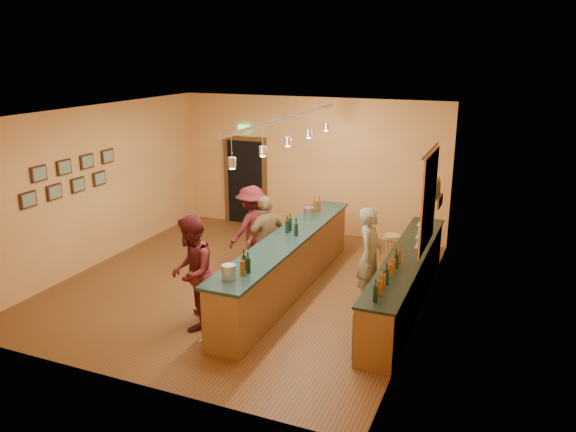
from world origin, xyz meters
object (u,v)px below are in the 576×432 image
at_px(back_counter, 405,280).
at_px(bartender, 370,256).
at_px(tasting_bar, 288,260).
at_px(customer_c, 252,227).
at_px(bar_stool, 392,242).
at_px(customer_b, 266,239).
at_px(customer_a, 192,272).

bearing_deg(back_counter, bartender, -176.13).
relative_size(tasting_bar, customer_c, 3.03).
distance_m(back_counter, bartender, 0.72).
relative_size(customer_c, bar_stool, 2.37).
xyz_separation_m(customer_b, customer_c, (-0.57, 0.54, 0.01)).
bearing_deg(bartender, tasting_bar, 98.69).
distance_m(tasting_bar, customer_a, 2.02).
bearing_deg(bartender, bar_stool, 2.09).
distance_m(bartender, customer_b, 2.02).
bearing_deg(customer_b, bartender, 108.68).
xyz_separation_m(bartender, customer_a, (-2.34, -1.93, 0.06)).
height_order(back_counter, customer_c, customer_c).
distance_m(customer_a, bar_stool, 4.33).
xyz_separation_m(customer_a, customer_b, (0.33, 2.08, -0.08)).
height_order(bartender, bar_stool, bartender).
relative_size(back_counter, tasting_bar, 0.89).
xyz_separation_m(back_counter, customer_c, (-3.20, 0.65, 0.35)).
relative_size(back_counter, customer_a, 2.49).
distance_m(back_counter, bar_stool, 1.74).
bearing_deg(customer_a, back_counter, 103.01).
bearing_deg(back_counter, bar_stool, 109.72).
height_order(customer_a, bar_stool, customer_a).
distance_m(tasting_bar, bartender, 1.49).
distance_m(bartender, customer_c, 2.67).
height_order(back_counter, tasting_bar, tasting_bar).
xyz_separation_m(tasting_bar, bartender, (1.47, 0.14, 0.25)).
relative_size(tasting_bar, bar_stool, 7.19).
xyz_separation_m(back_counter, bartender, (-0.62, -0.04, 0.37)).
height_order(tasting_bar, bar_stool, tasting_bar).
distance_m(back_counter, customer_c, 3.29).
bearing_deg(bar_stool, tasting_bar, -129.60).
bearing_deg(tasting_bar, bartender, 5.42).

